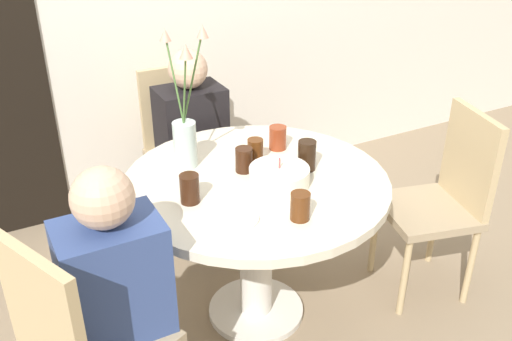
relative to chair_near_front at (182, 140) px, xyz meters
name	(u,v)px	position (x,y,z in m)	size (l,w,h in m)	color
ground_plane	(256,312)	(-0.02, -0.91, -0.52)	(16.00, 16.00, 0.00)	#89755B
dining_table	(256,209)	(-0.02, -0.91, 0.05)	(1.12, 1.12, 0.72)	beige
chair_near_front	(182,140)	(0.00, 0.00, 0.00)	(0.41, 0.41, 0.92)	#9E896B
chair_right_flank	(81,339)	(-0.85, -1.27, 0.00)	(0.53, 0.53, 0.92)	#9E896B
chair_left_flank	(444,194)	(0.87, -1.13, 0.00)	(0.49, 0.49, 0.92)	#9E896B
birthday_cake	(279,177)	(0.04, -1.00, 0.24)	(0.25, 0.25, 0.12)	white
flower_vase	(185,128)	(-0.22, -0.67, 0.38)	(0.14, 0.26, 0.63)	#B2C6C1
side_plate	(235,218)	(-0.23, -1.14, 0.21)	(0.18, 0.18, 0.01)	white
drink_glass_0	(278,138)	(0.21, -0.70, 0.25)	(0.08, 0.08, 0.11)	maroon
drink_glass_1	(190,189)	(-0.33, -0.95, 0.26)	(0.08, 0.08, 0.12)	#33190C
drink_glass_2	(255,151)	(0.06, -0.76, 0.25)	(0.07, 0.07, 0.11)	#51280F
drink_glass_3	(307,155)	(0.22, -0.93, 0.27)	(0.08, 0.08, 0.13)	black
drink_glass_4	(244,160)	(-0.03, -0.82, 0.25)	(0.07, 0.07, 0.11)	#33190C
drink_glass_5	(299,207)	(-0.02, -1.25, 0.25)	(0.07, 0.07, 0.11)	#51280F
person_boy	(193,154)	(0.00, -0.16, -0.02)	(0.34, 0.24, 1.08)	#383333
person_woman	(120,316)	(-0.70, -1.21, -0.02)	(0.34, 0.24, 1.08)	#383333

